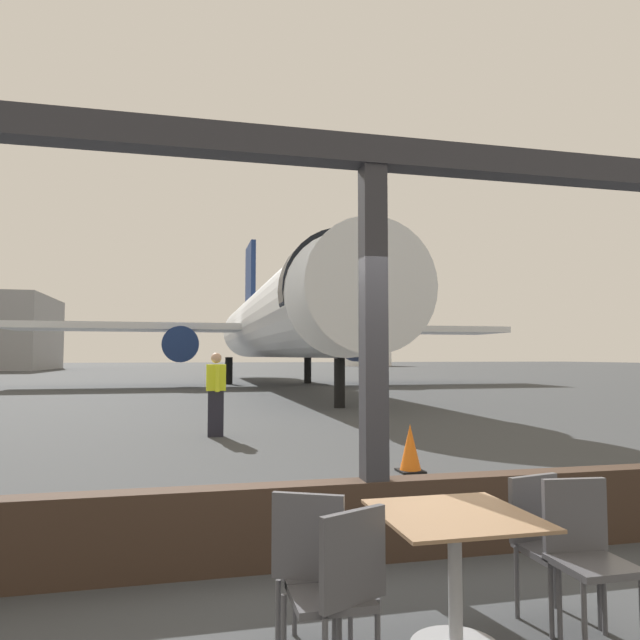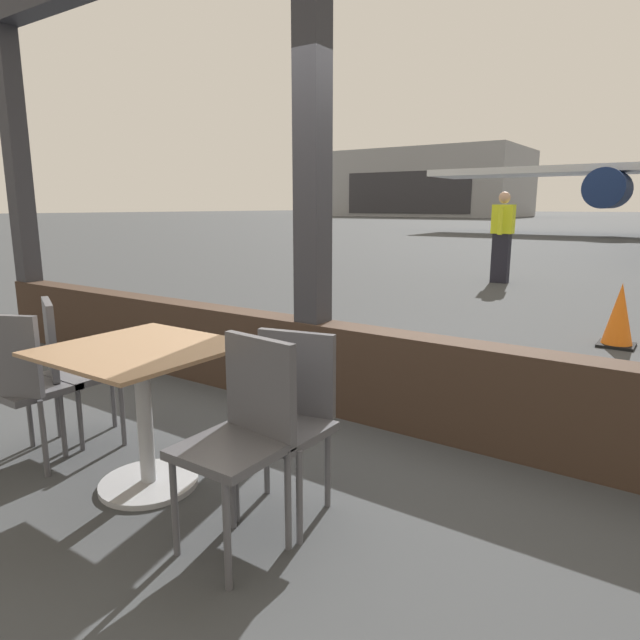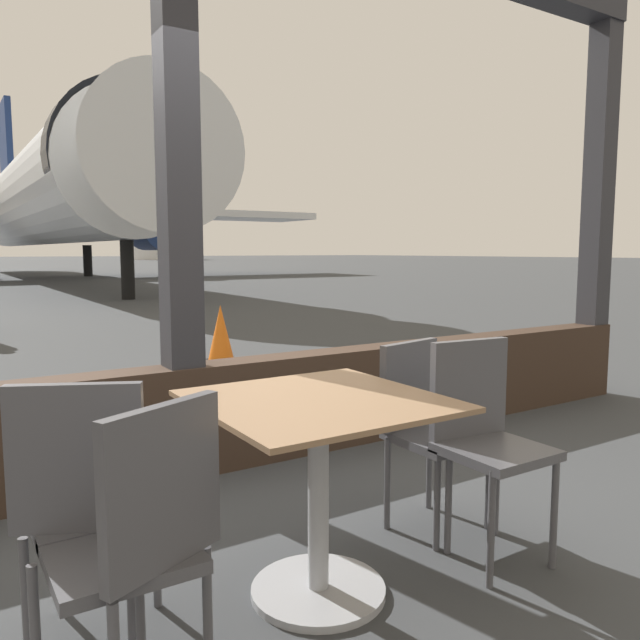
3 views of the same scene
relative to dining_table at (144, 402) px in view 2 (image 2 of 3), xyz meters
The scene contains 9 objects.
window_frame 1.69m from the dining_table, 89.32° to the left, with size 8.01×0.24×3.53m.
dining_table is the anchor object (origin of this frame).
cafe_chair_window_left 0.82m from the dining_table, behind, with size 0.51×0.51×0.92m.
cafe_chair_window_right 0.80m from the dining_table, ahead, with size 0.42×0.42×0.93m.
cafe_chair_aisle_left 0.78m from the dining_table, 161.50° to the right, with size 0.51×0.51×0.91m.
cafe_chair_aisle_right 0.80m from the dining_table, 18.27° to the left, with size 0.46×0.46×0.88m.
ground_crew_worker 9.20m from the dining_table, 95.68° to the left, with size 0.40×0.57×1.74m.
traffic_cone 5.09m from the dining_table, 70.92° to the left, with size 0.36×0.36×0.69m.
distant_hangar 81.21m from the dining_table, 112.44° to the left, with size 25.30×16.57×9.10m.
Camera 2 is at (2.30, -3.24, 1.48)m, focal length 31.09 mm.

